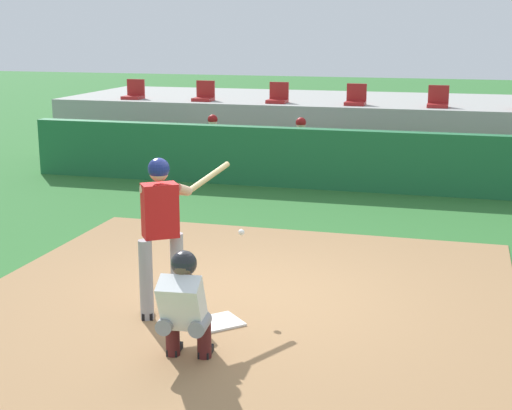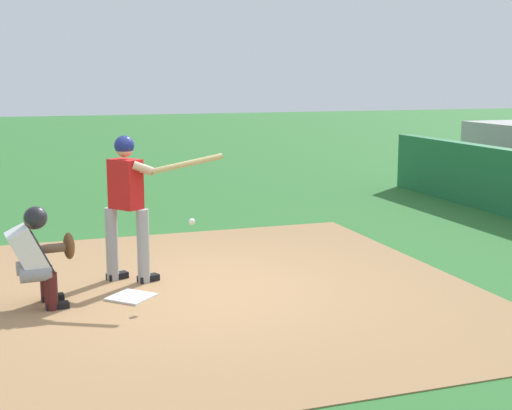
# 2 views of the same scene
# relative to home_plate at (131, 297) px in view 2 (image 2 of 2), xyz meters

# --- Properties ---
(ground_plane) EXTENTS (80.00, 80.00, 0.00)m
(ground_plane) POSITION_rel_home_plate_xyz_m (0.00, 0.80, -0.02)
(ground_plane) COLOR #2D6B2D
(dirt_infield) EXTENTS (6.40, 6.40, 0.01)m
(dirt_infield) POSITION_rel_home_plate_xyz_m (0.00, 0.80, -0.02)
(dirt_infield) COLOR #9E754C
(dirt_infield) RESTS_ON ground
(home_plate) EXTENTS (0.62, 0.62, 0.02)m
(home_plate) POSITION_rel_home_plate_xyz_m (0.00, 0.00, 0.00)
(home_plate) COLOR white
(home_plate) RESTS_ON dirt_infield
(batter_at_plate) EXTENTS (0.71, 1.36, 1.80)m
(batter_at_plate) POSITION_rel_home_plate_xyz_m (-0.69, 0.11, 1.01)
(batter_at_plate) COLOR #99999E
(batter_at_plate) RESTS_ON ground
(catcher_crouched) EXTENTS (0.52, 2.08, 1.13)m
(catcher_crouched) POSITION_rel_home_plate_xyz_m (-0.03, -0.98, 0.59)
(catcher_crouched) COLOR gray
(catcher_crouched) RESTS_ON ground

